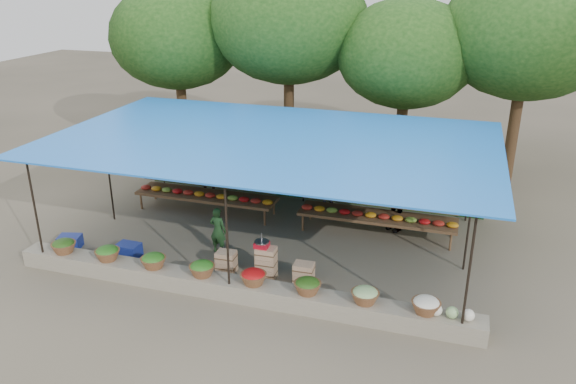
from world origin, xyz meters
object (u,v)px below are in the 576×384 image
(weighing_scale, at_px, (262,244))
(vendor_seated, at_px, (218,230))
(blue_crate_back, at_px, (129,250))
(blue_crate_front, at_px, (70,242))
(crate_counter, at_px, (265,265))

(weighing_scale, height_order, vendor_seated, vendor_seated)
(vendor_seated, height_order, blue_crate_back, vendor_seated)
(blue_crate_back, bearing_deg, blue_crate_front, -177.19)
(weighing_scale, xyz_separation_m, blue_crate_back, (-3.51, -0.06, -0.68))
(blue_crate_back, bearing_deg, weighing_scale, 2.87)
(weighing_scale, xyz_separation_m, vendor_seated, (-1.46, 0.82, -0.25))
(vendor_seated, relative_size, blue_crate_back, 2.14)
(crate_counter, height_order, blue_crate_front, crate_counter)
(crate_counter, distance_m, blue_crate_back, 3.58)
(vendor_seated, bearing_deg, blue_crate_back, 29.75)
(crate_counter, relative_size, blue_crate_front, 4.29)
(weighing_scale, bearing_deg, blue_crate_back, -179.03)
(crate_counter, xyz_separation_m, weighing_scale, (-0.07, 0.00, 0.54))
(crate_counter, bearing_deg, weighing_scale, 180.00)
(weighing_scale, bearing_deg, crate_counter, -0.00)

